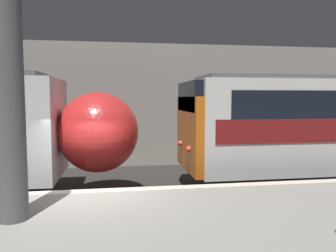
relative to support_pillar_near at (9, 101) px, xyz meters
name	(u,v)px	position (x,y,z in m)	size (l,w,h in m)	color
ground_plane	(90,231)	(1.12, 1.69, -2.99)	(120.00, 120.00, 0.00)	#282623
station_rear_barrier	(102,105)	(1.12, 8.84, -0.27)	(50.00, 0.15, 5.45)	#9E998E
support_pillar_near	(9,101)	(0.00, 0.00, 0.00)	(0.50, 0.50, 4.04)	#56565B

